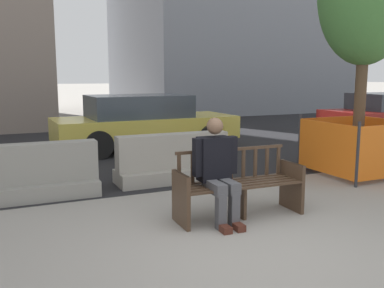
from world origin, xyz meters
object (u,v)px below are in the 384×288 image
object	(u,v)px
seated_person	(217,168)
construction_fence	(357,145)
jersey_barrier_left	(30,177)
jersey_barrier_centre	(173,162)
street_bench	(239,187)
car_taxi_near	(144,122)

from	to	relation	value
seated_person	construction_fence	bearing A→B (deg)	19.30
jersey_barrier_left	construction_fence	distance (m)	5.77
jersey_barrier_centre	jersey_barrier_left	distance (m)	2.37
street_bench	construction_fence	world-z (taller)	construction_fence
street_bench	jersey_barrier_left	world-z (taller)	street_bench
construction_fence	jersey_barrier_centre	bearing A→B (deg)	164.93
car_taxi_near	jersey_barrier_left	bearing A→B (deg)	-129.79
seated_person	jersey_barrier_centre	xyz separation A→B (m)	(0.27, 2.17, -0.35)
seated_person	jersey_barrier_left	distance (m)	2.94
seated_person	jersey_barrier_centre	distance (m)	2.22
seated_person	construction_fence	world-z (taller)	seated_person
jersey_barrier_centre	construction_fence	distance (m)	3.48
street_bench	jersey_barrier_centre	xyz separation A→B (m)	(-0.07, 2.12, -0.06)
street_bench	jersey_barrier_centre	size ratio (longest dim) A/B	0.85
street_bench	construction_fence	size ratio (longest dim) A/B	1.10
jersey_barrier_left	construction_fence	bearing A→B (deg)	-7.59
jersey_barrier_centre	construction_fence	xyz separation A→B (m)	(3.35, -0.90, 0.21)
jersey_barrier_centre	seated_person	bearing A→B (deg)	-97.15
seated_person	jersey_barrier_centre	bearing A→B (deg)	82.85
street_bench	seated_person	xyz separation A→B (m)	(-0.34, -0.05, 0.29)
seated_person	jersey_barrier_left	size ratio (longest dim) A/B	0.66
street_bench	seated_person	bearing A→B (deg)	-172.05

